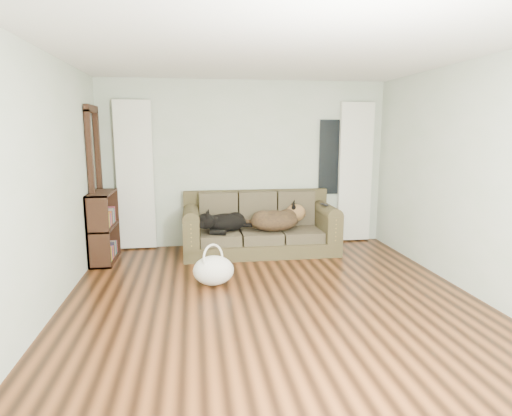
{
  "coord_description": "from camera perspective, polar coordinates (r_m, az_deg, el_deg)",
  "views": [
    {
      "loc": [
        -0.82,
        -4.26,
        1.81
      ],
      "look_at": [
        0.04,
        1.6,
        0.75
      ],
      "focal_mm": 30.0,
      "sensor_mm": 36.0,
      "label": 1
    }
  ],
  "objects": [
    {
      "name": "curtain_left",
      "position": [
        6.77,
        -15.81,
        4.17
      ],
      "size": [
        0.55,
        0.08,
        2.25
      ],
      "primitive_type": "cube",
      "color": "white",
      "rests_on": "ground"
    },
    {
      "name": "ceiling",
      "position": [
        4.41,
        2.69,
        20.45
      ],
      "size": [
        5.0,
        5.0,
        0.0
      ],
      "primitive_type": "plane",
      "color": "white",
      "rests_on": "ground"
    },
    {
      "name": "sofa",
      "position": [
        6.45,
        0.55,
        -2.02
      ],
      "size": [
        2.29,
        0.99,
        0.94
      ],
      "primitive_type": "cube",
      "color": "#473924",
      "rests_on": "floor"
    },
    {
      "name": "dog_black_lab",
      "position": [
        6.36,
        -4.36,
        -1.95
      ],
      "size": [
        0.69,
        0.53,
        0.27
      ],
      "primitive_type": "ellipsoid",
      "rotation": [
        0.0,
        0.0,
        0.15
      ],
      "color": "black",
      "rests_on": "sofa"
    },
    {
      "name": "bookshelf",
      "position": [
        6.37,
        -19.65,
        -2.32
      ],
      "size": [
        0.33,
        0.8,
        0.99
      ],
      "primitive_type": "cube",
      "rotation": [
        0.0,
        0.0,
        -0.04
      ],
      "color": "black",
      "rests_on": "floor"
    },
    {
      "name": "dog_shepherd",
      "position": [
        6.42,
        2.79,
        -1.73
      ],
      "size": [
        0.8,
        0.6,
        0.34
      ],
      "primitive_type": "ellipsoid",
      "rotation": [
        0.0,
        0.0,
        3.22
      ],
      "color": "black",
      "rests_on": "sofa"
    },
    {
      "name": "tote_bag",
      "position": [
        5.18,
        -5.69,
        -8.47
      ],
      "size": [
        0.6,
        0.55,
        0.36
      ],
      "primitive_type": "ellipsoid",
      "rotation": [
        0.0,
        0.0,
        0.43
      ],
      "color": "white",
      "rests_on": "floor"
    },
    {
      "name": "curtain_right",
      "position": [
        7.2,
        13.07,
        4.63
      ],
      "size": [
        0.55,
        0.08,
        2.25
      ],
      "primitive_type": "cube",
      "color": "white",
      "rests_on": "ground"
    },
    {
      "name": "wall_left",
      "position": [
        4.52,
        -26.74,
        2.57
      ],
      "size": [
        0.04,
        5.0,
        2.6
      ],
      "primitive_type": "cube",
      "color": "beige",
      "rests_on": "ground"
    },
    {
      "name": "wall_back",
      "position": [
        6.83,
        -1.42,
        5.86
      ],
      "size": [
        4.5,
        0.04,
        2.6
      ],
      "primitive_type": "cube",
      "color": "beige",
      "rests_on": "ground"
    },
    {
      "name": "floor",
      "position": [
        4.7,
        2.42,
        -12.53
      ],
      "size": [
        5.0,
        5.0,
        0.0
      ],
      "primitive_type": "plane",
      "color": "black",
      "rests_on": "ground"
    },
    {
      "name": "window_pane",
      "position": [
        7.11,
        10.36,
        6.68
      ],
      "size": [
        0.5,
        0.03,
        1.2
      ],
      "primitive_type": "cube",
      "color": "black",
      "rests_on": "wall_back"
    },
    {
      "name": "wall_right",
      "position": [
        5.27,
        27.37,
        3.45
      ],
      "size": [
        0.04,
        5.0,
        2.6
      ],
      "primitive_type": "cube",
      "color": "beige",
      "rests_on": "ground"
    },
    {
      "name": "door_casing",
      "position": [
        6.5,
        -20.55,
        2.78
      ],
      "size": [
        0.07,
        0.6,
        2.1
      ],
      "primitive_type": "cube",
      "color": "black",
      "rests_on": "ground"
    },
    {
      "name": "tv_remote",
      "position": [
        6.51,
        9.07,
        0.47
      ],
      "size": [
        0.08,
        0.18,
        0.02
      ],
      "primitive_type": "cube",
      "rotation": [
        0.0,
        0.0,
        0.21
      ],
      "color": "black",
      "rests_on": "sofa"
    }
  ]
}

